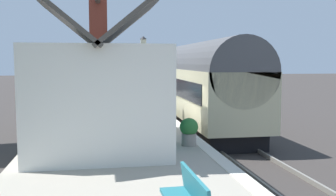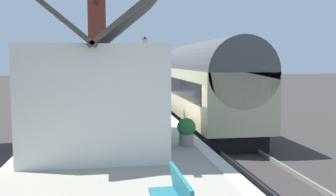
{
  "view_description": "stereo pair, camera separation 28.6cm",
  "coord_description": "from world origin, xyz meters",
  "px_view_note": "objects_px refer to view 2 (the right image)",
  "views": [
    {
      "loc": [
        -14.44,
        4.08,
        3.39
      ],
      "look_at": [
        0.27,
        1.5,
        1.94
      ],
      "focal_mm": 40.98,
      "sensor_mm": 36.0,
      "label": 1
    },
    {
      "loc": [
        -14.49,
        3.79,
        3.39
      ],
      "look_at": [
        0.27,
        1.5,
        1.94
      ],
      "focal_mm": 40.98,
      "sensor_mm": 36.0,
      "label": 2
    }
  ],
  "objects_px": {
    "bench_by_lamp": "(123,100)",
    "planter_bench_left": "(92,99)",
    "bench_near_building": "(119,92)",
    "station_building": "(97,91)",
    "planter_by_door": "(186,131)",
    "lamp_post_platform": "(144,60)",
    "planter_edge_near": "(82,111)",
    "train": "(206,85)",
    "bench_platform_end": "(127,96)",
    "station_sign_board": "(142,82)"
  },
  "relations": [
    {
      "from": "station_sign_board",
      "to": "planter_by_door",
      "type": "bearing_deg",
      "value": -179.25
    },
    {
      "from": "bench_near_building",
      "to": "planter_by_door",
      "type": "xyz_separation_m",
      "value": [
        -14.16,
        -1.55,
        -0.04
      ]
    },
    {
      "from": "bench_near_building",
      "to": "lamp_post_platform",
      "type": "distance_m",
      "value": 7.86
    },
    {
      "from": "station_building",
      "to": "bench_by_lamp",
      "type": "height_order",
      "value": "station_building"
    },
    {
      "from": "station_building",
      "to": "bench_near_building",
      "type": "height_order",
      "value": "station_building"
    },
    {
      "from": "train",
      "to": "planter_by_door",
      "type": "distance_m",
      "value": 7.82
    },
    {
      "from": "train",
      "to": "bench_near_building",
      "type": "xyz_separation_m",
      "value": [
        6.79,
        4.04,
        -0.8
      ]
    },
    {
      "from": "station_building",
      "to": "planter_by_door",
      "type": "height_order",
      "value": "station_building"
    },
    {
      "from": "bench_by_lamp",
      "to": "bench_near_building",
      "type": "bearing_deg",
      "value": 0.41
    },
    {
      "from": "station_sign_board",
      "to": "bench_near_building",
      "type": "bearing_deg",
      "value": 40.81
    },
    {
      "from": "bench_by_lamp",
      "to": "bench_platform_end",
      "type": "bearing_deg",
      "value": -7.99
    },
    {
      "from": "planter_by_door",
      "to": "bench_platform_end",
      "type": "bearing_deg",
      "value": 6.28
    },
    {
      "from": "bench_near_building",
      "to": "bench_platform_end",
      "type": "distance_m",
      "value": 3.31
    },
    {
      "from": "planter_by_door",
      "to": "planter_edge_near",
      "type": "xyz_separation_m",
      "value": [
        6.18,
        3.39,
        -0.18
      ]
    },
    {
      "from": "planter_edge_near",
      "to": "train",
      "type": "bearing_deg",
      "value": -78.51
    },
    {
      "from": "train",
      "to": "bench_near_building",
      "type": "height_order",
      "value": "train"
    },
    {
      "from": "planter_bench_left",
      "to": "bench_by_lamp",
      "type": "bearing_deg",
      "value": -126.17
    },
    {
      "from": "planter_edge_near",
      "to": "bench_near_building",
      "type": "bearing_deg",
      "value": -12.96
    },
    {
      "from": "bench_platform_end",
      "to": "bench_by_lamp",
      "type": "xyz_separation_m",
      "value": [
        -2.24,
        0.31,
        0.0
      ]
    },
    {
      "from": "bench_by_lamp",
      "to": "planter_by_door",
      "type": "distance_m",
      "value": 8.76
    },
    {
      "from": "bench_by_lamp",
      "to": "planter_by_door",
      "type": "height_order",
      "value": "bench_by_lamp"
    },
    {
      "from": "station_building",
      "to": "planter_edge_near",
      "type": "xyz_separation_m",
      "value": [
        5.49,
        0.85,
        -1.32
      ]
    },
    {
      "from": "station_building",
      "to": "planter_edge_near",
      "type": "height_order",
      "value": "station_building"
    },
    {
      "from": "bench_near_building",
      "to": "lamp_post_platform",
      "type": "relative_size",
      "value": 0.39
    },
    {
      "from": "planter_bench_left",
      "to": "planter_edge_near",
      "type": "relative_size",
      "value": 1.09
    },
    {
      "from": "planter_by_door",
      "to": "lamp_post_platform",
      "type": "height_order",
      "value": "lamp_post_platform"
    },
    {
      "from": "train",
      "to": "bench_platform_end",
      "type": "distance_m",
      "value": 5.14
    },
    {
      "from": "bench_near_building",
      "to": "planter_by_door",
      "type": "height_order",
      "value": "bench_near_building"
    },
    {
      "from": "train",
      "to": "bench_platform_end",
      "type": "xyz_separation_m",
      "value": [
        3.5,
        3.68,
        -0.8
      ]
    },
    {
      "from": "train",
      "to": "lamp_post_platform",
      "type": "distance_m",
      "value": 3.39
    },
    {
      "from": "planter_edge_near",
      "to": "planter_bench_left",
      "type": "bearing_deg",
      "value": -4.49
    },
    {
      "from": "bench_near_building",
      "to": "bench_platform_end",
      "type": "relative_size",
      "value": 1.0
    },
    {
      "from": "bench_near_building",
      "to": "station_sign_board",
      "type": "bearing_deg",
      "value": -139.19
    },
    {
      "from": "planter_edge_near",
      "to": "station_sign_board",
      "type": "relative_size",
      "value": 0.51
    },
    {
      "from": "train",
      "to": "bench_platform_end",
      "type": "bearing_deg",
      "value": 46.47
    },
    {
      "from": "bench_platform_end",
      "to": "lamp_post_platform",
      "type": "distance_m",
      "value": 4.74
    },
    {
      "from": "bench_near_building",
      "to": "planter_edge_near",
      "type": "height_order",
      "value": "bench_near_building"
    },
    {
      "from": "planter_by_door",
      "to": "lamp_post_platform",
      "type": "xyz_separation_m",
      "value": [
        6.62,
        0.59,
        2.06
      ]
    },
    {
      "from": "planter_bench_left",
      "to": "planter_edge_near",
      "type": "xyz_separation_m",
      "value": [
        -3.61,
        0.28,
        -0.18
      ]
    },
    {
      "from": "planter_bench_left",
      "to": "station_sign_board",
      "type": "relative_size",
      "value": 0.55
    },
    {
      "from": "train",
      "to": "bench_near_building",
      "type": "relative_size",
      "value": 7.79
    },
    {
      "from": "train",
      "to": "station_building",
      "type": "bearing_deg",
      "value": 143.03
    },
    {
      "from": "lamp_post_platform",
      "to": "bench_platform_end",
      "type": "bearing_deg",
      "value": 8.16
    },
    {
      "from": "bench_by_lamp",
      "to": "planter_bench_left",
      "type": "distance_m",
      "value": 1.97
    },
    {
      "from": "bench_platform_end",
      "to": "station_sign_board",
      "type": "bearing_deg",
      "value": -31.47
    },
    {
      "from": "station_building",
      "to": "planter_edge_near",
      "type": "bearing_deg",
      "value": 8.76
    },
    {
      "from": "station_building",
      "to": "lamp_post_platform",
      "type": "distance_m",
      "value": 6.31
    },
    {
      "from": "train",
      "to": "station_sign_board",
      "type": "xyz_separation_m",
      "value": [
        5.18,
        2.65,
        -0.09
      ]
    },
    {
      "from": "bench_near_building",
      "to": "bench_by_lamp",
      "type": "distance_m",
      "value": 5.53
    },
    {
      "from": "lamp_post_platform",
      "to": "station_sign_board",
      "type": "relative_size",
      "value": 2.27
    }
  ]
}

